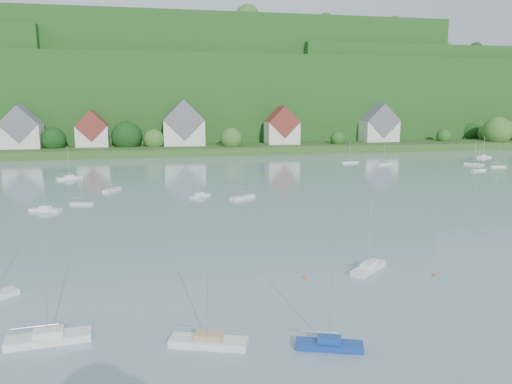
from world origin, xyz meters
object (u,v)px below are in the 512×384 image
near_sailboat_0 (49,337)px  near_sailboat_3 (368,267)px  near_sailboat_1 (329,344)px  near_sailboat_2 (209,341)px

near_sailboat_0 → near_sailboat_3: size_ratio=1.10×
near_sailboat_1 → near_sailboat_2: bearing=-175.3°
near_sailboat_2 → near_sailboat_3: near_sailboat_2 is taller
near_sailboat_1 → near_sailboat_3: (11.30, 17.18, 0.03)m
near_sailboat_2 → near_sailboat_3: (21.05, 14.68, -0.01)m
near_sailboat_0 → near_sailboat_3: near_sailboat_0 is taller
near_sailboat_0 → near_sailboat_3: bearing=13.5°
near_sailboat_3 → near_sailboat_2: bearing=174.6°
near_sailboat_0 → near_sailboat_1: bearing=-19.0°
near_sailboat_0 → near_sailboat_1: size_ratio=1.24×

